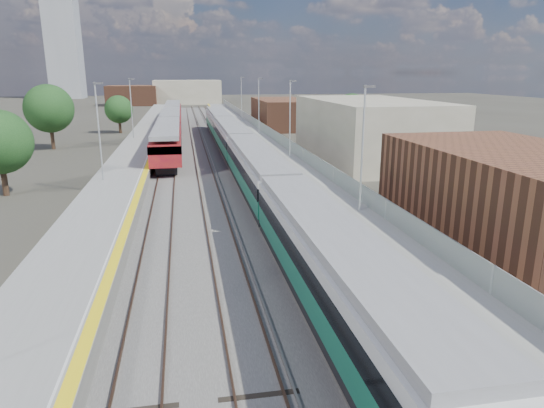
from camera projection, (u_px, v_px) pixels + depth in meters
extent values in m
plane|color=#47443A|center=(218.00, 156.00, 55.43)|extent=(320.00, 320.00, 0.00)
cube|color=#565451|center=(198.00, 153.00, 57.40)|extent=(10.50, 155.00, 0.06)
cube|color=#4C3323|center=(222.00, 148.00, 60.28)|extent=(0.07, 160.00, 0.14)
cube|color=#4C3323|center=(233.00, 148.00, 60.53)|extent=(0.07, 160.00, 0.14)
cube|color=#4C3323|center=(193.00, 149.00, 59.67)|extent=(0.07, 160.00, 0.14)
cube|color=#4C3323|center=(205.00, 149.00, 59.92)|extent=(0.07, 160.00, 0.14)
cube|color=#4C3323|center=(164.00, 150.00, 59.07)|extent=(0.07, 160.00, 0.14)
cube|color=#4C3323|center=(176.00, 149.00, 59.32)|extent=(0.07, 160.00, 0.14)
cube|color=gray|center=(219.00, 148.00, 60.23)|extent=(0.08, 160.00, 0.10)
cube|color=gray|center=(208.00, 149.00, 59.98)|extent=(0.08, 160.00, 0.10)
cube|color=slate|center=(260.00, 147.00, 58.58)|extent=(4.70, 155.00, 1.00)
cube|color=gray|center=(260.00, 143.00, 58.45)|extent=(4.70, 155.00, 0.03)
cube|color=yellow|center=(243.00, 143.00, 58.08)|extent=(0.40, 155.00, 0.01)
cube|color=gray|center=(278.00, 138.00, 58.68)|extent=(0.06, 155.00, 1.20)
cylinder|color=#9EA0A3|center=(362.00, 150.00, 28.74)|extent=(0.12, 0.12, 7.50)
cube|color=#4C4C4F|center=(370.00, 86.00, 27.83)|extent=(0.70, 0.18, 0.14)
cylinder|color=#9EA0A3|center=(290.00, 119.00, 47.73)|extent=(0.12, 0.12, 7.50)
cube|color=#4C4C4F|center=(293.00, 81.00, 46.82)|extent=(0.70, 0.18, 0.14)
cylinder|color=#9EA0A3|center=(259.00, 106.00, 66.72)|extent=(0.12, 0.12, 7.50)
cube|color=#4C4C4F|center=(260.00, 79.00, 65.81)|extent=(0.70, 0.18, 0.14)
cylinder|color=#9EA0A3|center=(241.00, 99.00, 85.71)|extent=(0.12, 0.12, 7.50)
cube|color=#4C4C4F|center=(242.00, 77.00, 84.79)|extent=(0.70, 0.18, 0.14)
cube|color=slate|center=(138.00, 150.00, 56.10)|extent=(4.30, 155.00, 1.00)
cube|color=gray|center=(138.00, 146.00, 55.97)|extent=(4.30, 155.00, 0.03)
cube|color=yellow|center=(155.00, 145.00, 56.29)|extent=(0.45, 155.00, 0.01)
cube|color=silver|center=(152.00, 145.00, 56.23)|extent=(0.08, 155.00, 0.01)
cylinder|color=#9EA0A3|center=(99.00, 132.00, 37.22)|extent=(0.12, 0.12, 7.50)
cube|color=#4C4C4F|center=(98.00, 83.00, 36.31)|extent=(0.70, 0.18, 0.14)
cylinder|color=#9EA0A3|center=(131.00, 108.00, 61.90)|extent=(0.12, 0.12, 7.50)
cube|color=#4C4C4F|center=(131.00, 79.00, 60.99)|extent=(0.70, 0.18, 0.14)
cube|color=brown|center=(513.00, 196.00, 26.80)|extent=(9.00, 16.00, 5.20)
cube|color=gray|center=(368.00, 130.00, 52.62)|extent=(11.00, 22.00, 6.40)
cube|color=brown|center=(281.00, 113.00, 83.64)|extent=(8.00, 18.00, 4.80)
cube|color=gray|center=(187.00, 92.00, 149.11)|extent=(20.00, 14.00, 7.00)
cube|color=brown|center=(132.00, 95.00, 141.77)|extent=(14.00, 12.00, 5.60)
cube|color=gray|center=(63.00, 42.00, 175.30)|extent=(11.00, 11.00, 40.00)
cube|color=black|center=(333.00, 299.00, 18.46)|extent=(2.63, 18.86, 0.44)
cube|color=#115C41|center=(334.00, 280.00, 18.26)|extent=(2.73, 18.86, 1.10)
cube|color=black|center=(334.00, 258.00, 18.03)|extent=(2.79, 18.86, 0.75)
cube|color=silver|center=(335.00, 243.00, 17.87)|extent=(2.73, 18.86, 0.46)
cube|color=gray|center=(335.00, 233.00, 17.77)|extent=(2.42, 18.86, 0.39)
cube|color=black|center=(257.00, 186.00, 36.84)|extent=(2.63, 18.86, 0.44)
cube|color=#115C41|center=(257.00, 176.00, 36.64)|extent=(2.73, 18.86, 1.10)
cube|color=black|center=(257.00, 165.00, 36.41)|extent=(2.79, 18.86, 0.75)
cube|color=silver|center=(257.00, 157.00, 36.26)|extent=(2.73, 18.86, 0.46)
cube|color=gray|center=(257.00, 151.00, 36.15)|extent=(2.42, 18.86, 0.39)
cube|color=black|center=(231.00, 148.00, 55.23)|extent=(2.63, 18.86, 0.44)
cube|color=#115C41|center=(231.00, 142.00, 55.03)|extent=(2.73, 18.86, 1.10)
cube|color=black|center=(231.00, 134.00, 54.80)|extent=(2.79, 18.86, 0.75)
cube|color=silver|center=(231.00, 129.00, 54.64)|extent=(2.73, 18.86, 0.46)
cube|color=gray|center=(231.00, 125.00, 54.53)|extent=(2.42, 18.86, 0.39)
cube|color=black|center=(219.00, 129.00, 73.61)|extent=(2.63, 18.86, 0.44)
cube|color=#115C41|center=(219.00, 124.00, 73.41)|extent=(2.73, 18.86, 1.10)
cube|color=black|center=(218.00, 119.00, 73.18)|extent=(2.79, 18.86, 0.75)
cube|color=silver|center=(218.00, 115.00, 73.02)|extent=(2.73, 18.86, 0.46)
cube|color=gray|center=(218.00, 112.00, 72.92)|extent=(2.42, 18.86, 0.39)
cube|color=black|center=(169.00, 157.00, 51.94)|extent=(1.96, 16.63, 0.68)
cube|color=maroon|center=(168.00, 142.00, 51.51)|extent=(2.88, 19.56, 2.06)
cube|color=black|center=(167.00, 137.00, 51.38)|extent=(2.94, 19.56, 0.72)
cube|color=gray|center=(167.00, 127.00, 51.11)|extent=(2.57, 19.56, 0.41)
cube|color=black|center=(172.00, 134.00, 70.98)|extent=(1.96, 16.63, 0.68)
cube|color=maroon|center=(171.00, 123.00, 70.56)|extent=(2.88, 19.56, 2.06)
cube|color=black|center=(171.00, 119.00, 70.42)|extent=(2.94, 19.56, 0.72)
cube|color=gray|center=(171.00, 112.00, 70.15)|extent=(2.57, 19.56, 0.41)
cube|color=black|center=(174.00, 121.00, 90.03)|extent=(1.96, 16.63, 0.68)
cube|color=maroon|center=(173.00, 112.00, 89.60)|extent=(2.88, 19.56, 2.06)
cube|color=black|center=(173.00, 110.00, 89.47)|extent=(2.94, 19.56, 0.72)
cube|color=gray|center=(173.00, 104.00, 89.20)|extent=(2.57, 19.56, 0.41)
cylinder|color=#382619|center=(5.00, 181.00, 37.18)|extent=(0.44, 0.44, 2.30)
cylinder|color=#382619|center=(52.00, 138.00, 59.81)|extent=(0.44, 0.44, 2.76)
sphere|color=#173E17|center=(49.00, 109.00, 58.87)|extent=(5.82, 5.82, 5.82)
cylinder|color=#382619|center=(120.00, 127.00, 76.15)|extent=(0.44, 0.44, 2.04)
sphere|color=#173E17|center=(119.00, 109.00, 75.46)|extent=(4.30, 4.30, 4.30)
cylinder|color=#382619|center=(351.00, 131.00, 69.38)|extent=(0.44, 0.44, 2.24)
sphere|color=#173E17|center=(351.00, 110.00, 68.61)|extent=(4.72, 4.72, 4.72)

